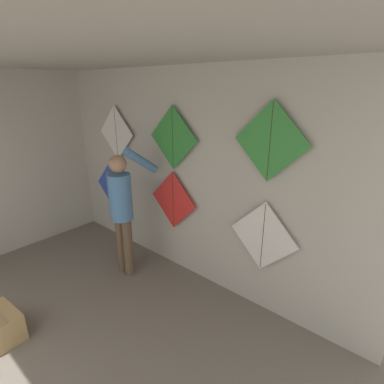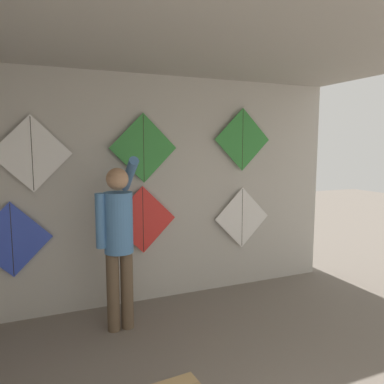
{
  "view_description": "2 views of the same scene",
  "coord_description": "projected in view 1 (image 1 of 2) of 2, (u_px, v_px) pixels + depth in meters",
  "views": [
    {
      "loc": [
        2.74,
        1.11,
        2.56
      ],
      "look_at": [
        0.56,
        3.63,
        1.37
      ],
      "focal_mm": 28.0,
      "sensor_mm": 36.0,
      "label": 1
    },
    {
      "loc": [
        -1.2,
        -0.49,
        1.96
      ],
      "look_at": [
        0.55,
        3.63,
        1.39
      ],
      "focal_mm": 35.0,
      "sensor_mm": 36.0,
      "label": 2
    }
  ],
  "objects": [
    {
      "name": "back_panel",
      "position": [
        177.0,
        175.0,
        4.11
      ],
      "size": [
        5.42,
        0.06,
        2.8
      ],
      "primitive_type": "cube",
      "color": "#BCB7AD",
      "rests_on": "ground"
    },
    {
      "name": "kite_5",
      "position": [
        270.0,
        142.0,
        2.98
      ],
      "size": [
        0.83,
        0.01,
        0.83
      ],
      "color": "#338C38"
    },
    {
      "name": "kite_0",
      "position": [
        112.0,
        186.0,
        5.1
      ],
      "size": [
        0.83,
        0.01,
        0.83
      ],
      "color": "blue"
    },
    {
      "name": "kite_2",
      "position": [
        263.0,
        237.0,
        3.33
      ],
      "size": [
        0.83,
        0.01,
        0.83
      ],
      "color": "white"
    },
    {
      "name": "kite_4",
      "position": [
        173.0,
        138.0,
        3.86
      ],
      "size": [
        0.83,
        0.01,
        0.83
      ],
      "color": "#338C38"
    },
    {
      "name": "kite_1",
      "position": [
        173.0,
        200.0,
        4.16
      ],
      "size": [
        0.83,
        0.01,
        0.83
      ],
      "color": "red"
    },
    {
      "name": "shopkeeper",
      "position": [
        122.0,
        205.0,
        4.03
      ],
      "size": [
        0.47,
        0.65,
        1.84
      ],
      "rotation": [
        0.0,
        0.0,
        0.04
      ],
      "color": "brown",
      "rests_on": "ground"
    },
    {
      "name": "kite_3",
      "position": [
        116.0,
        133.0,
        4.64
      ],
      "size": [
        0.83,
        0.01,
        0.83
      ],
      "color": "white"
    }
  ]
}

